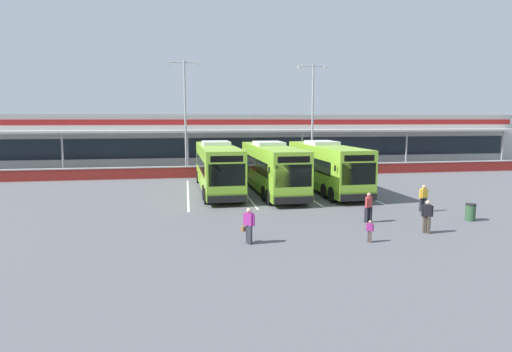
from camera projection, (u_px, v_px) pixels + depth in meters
ground_plane at (290, 207)px, 26.39m from camera, size 200.00×200.00×0.00m
terminal_building at (237, 139)px, 52.27m from camera, size 70.00×13.00×6.00m
red_barrier_wall at (253, 170)px, 40.48m from camera, size 60.00×0.40×1.10m
coach_bus_leftmost at (217, 168)px, 31.82m from camera, size 3.12×12.21×3.78m
coach_bus_left_centre at (271, 169)px, 31.45m from camera, size 3.12×12.21×3.78m
coach_bus_centre at (325, 167)px, 32.37m from camera, size 3.12×12.21×3.78m
bay_stripe_far_west at (188, 193)px, 31.22m from camera, size 0.14×13.00×0.01m
bay_stripe_west at (244, 192)px, 31.91m from camera, size 0.14×13.00×0.01m
bay_stripe_mid_west at (297, 190)px, 32.59m from camera, size 0.14×13.00×0.01m
bay_stripe_centre at (348, 189)px, 33.28m from camera, size 0.14×13.00×0.01m
pedestrian_with_handbag at (249, 225)px, 18.51m from camera, size 0.60×0.54×1.62m
pedestrian_in_dark_coat at (423, 197)px, 24.91m from camera, size 0.54×0.30×1.62m
pedestrian_child at (370, 230)px, 18.76m from camera, size 0.32×0.25×1.00m
pedestrian_near_bin at (369, 206)px, 22.31m from camera, size 0.49×0.39×1.62m
pedestrian_approaching_bus at (427, 215)px, 20.21m from camera, size 0.54×0.37×1.62m
lamp_post_west at (185, 111)px, 40.50m from camera, size 3.24×0.28×11.00m
lamp_post_centre at (313, 111)px, 43.24m from camera, size 3.24×0.28×11.00m
litter_bin at (470, 212)px, 22.78m from camera, size 0.54×0.54×0.93m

